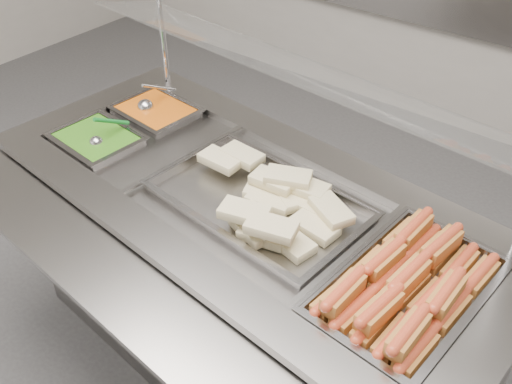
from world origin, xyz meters
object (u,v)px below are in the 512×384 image
Objects in this scene: ladle at (147,106)px; pan_wraps at (258,205)px; steam_counter at (246,284)px; sneeze_guard at (291,70)px; pan_hotdogs at (407,296)px; serving_spoon at (99,139)px.

pan_wraps is at bearing -14.71° from ladle.
pan_wraps is at bearing -4.77° from steam_counter.
pan_hotdogs is (0.55, -0.24, -0.37)m from sneeze_guard.
steam_counter is 0.67m from pan_hotdogs.
pan_wraps is (0.05, -0.00, 0.38)m from steam_counter.
pan_hotdogs is at bearing -4.77° from steam_counter.
ladle is (-1.17, 0.22, 0.04)m from pan_hotdogs.
pan_hotdogs is at bearing -4.77° from pan_wraps.
pan_wraps is (0.04, -0.20, -0.35)m from sneeze_guard.
pan_wraps is at bearing 7.75° from serving_spoon.
steam_counter is 3.37× the size of pan_hotdogs.
ladle is 0.26m from serving_spoon.
ladle is 1.09× the size of serving_spoon.
sneeze_guard is at bearing 2.55° from ladle.
ladle is (-0.62, -0.03, -0.32)m from sneeze_guard.
pan_wraps is 3.59× the size of ladle.
ladle is at bearing -177.45° from sneeze_guard.
serving_spoon is (-0.62, -0.08, 0.03)m from pan_wraps.
pan_hotdogs is at bearing 2.12° from serving_spoon.
serving_spoon reaches higher than pan_hotdogs.
sneeze_guard is 0.41m from pan_wraps.
sneeze_guard is 2.35× the size of pan_wraps.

